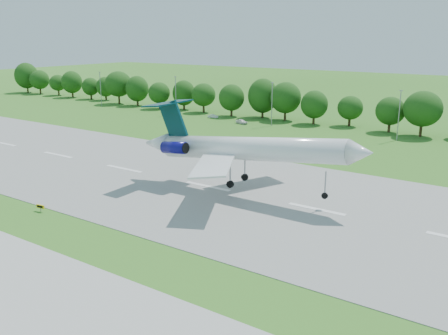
{
  "coord_description": "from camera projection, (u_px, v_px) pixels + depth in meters",
  "views": [
    {
      "loc": [
        48.42,
        -39.79,
        25.0
      ],
      "look_at": [
        8.21,
        18.0,
        6.17
      ],
      "focal_mm": 40.0,
      "sensor_mm": 36.0,
      "label": 1
    }
  ],
  "objects": [
    {
      "name": "light_poles",
      "position": [
        331.0,
        109.0,
        129.5
      ],
      "size": [
        175.9,
        0.25,
        12.19
      ],
      "color": "gray",
      "rests_on": "ground"
    },
    {
      "name": "tree_line",
      "position": [
        354.0,
        106.0,
        136.09
      ],
      "size": [
        288.4,
        8.4,
        10.4
      ],
      "color": "#382314",
      "rests_on": "ground"
    },
    {
      "name": "taxi_sign_centre",
      "position": [
        40.0,
        207.0,
        72.48
      ],
      "size": [
        1.49,
        0.35,
        1.04
      ],
      "rotation": [
        0.0,
        0.0,
        0.13
      ],
      "color": "gray",
      "rests_on": "ground"
    },
    {
      "name": "airliner",
      "position": [
        238.0,
        147.0,
        79.06
      ],
      "size": [
        40.58,
        29.42,
        12.81
      ],
      "rotation": [
        0.0,
        -0.09,
        0.05
      ],
      "color": "white",
      "rests_on": "ground"
    },
    {
      "name": "runway",
      "position": [
        208.0,
        186.0,
        84.54
      ],
      "size": [
        400.0,
        45.0,
        0.08
      ],
      "primitive_type": "cube",
      "color": "gray",
      "rests_on": "ground"
    },
    {
      "name": "ground",
      "position": [
        93.0,
        233.0,
        64.73
      ],
      "size": [
        600.0,
        600.0,
        0.0
      ],
      "primitive_type": "plane",
      "color": "#2D641A",
      "rests_on": "ground"
    },
    {
      "name": "service_vehicle_b",
      "position": [
        242.0,
        122.0,
        143.77
      ],
      "size": [
        4.17,
        2.54,
        1.33
      ],
      "primitive_type": "imported",
      "rotation": [
        0.0,
        0.0,
        1.3
      ],
      "color": "silver",
      "rests_on": "ground"
    },
    {
      "name": "service_vehicle_a",
      "position": [
        213.0,
        116.0,
        153.99
      ],
      "size": [
        3.42,
        2.08,
        1.06
      ],
      "primitive_type": "imported",
      "rotation": [
        0.0,
        0.0,
        1.89
      ],
      "color": "silver",
      "rests_on": "ground"
    }
  ]
}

